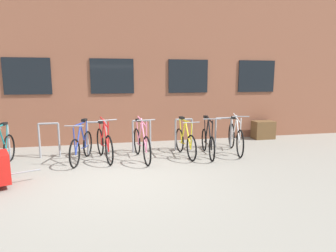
{
  "coord_description": "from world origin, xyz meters",
  "views": [
    {
      "loc": [
        -0.18,
        -5.84,
        2.06
      ],
      "look_at": [
        1.4,
        1.6,
        0.77
      ],
      "focal_mm": 30.72,
      "sensor_mm": 36.0,
      "label": 1
    }
  ],
  "objects_px": {
    "bicycle_red": "(104,144)",
    "bicycle_pink": "(142,144)",
    "bicycle_black": "(208,141)",
    "bicycle_white": "(236,138)",
    "bicycle_yellow": "(185,142)",
    "planter_box": "(263,130)",
    "bicycle_teal": "(1,151)",
    "bicycle_blue": "(82,146)"
  },
  "relations": [
    {
      "from": "bicycle_black",
      "to": "planter_box",
      "type": "height_order",
      "value": "bicycle_black"
    },
    {
      "from": "bicycle_blue",
      "to": "bicycle_white",
      "type": "height_order",
      "value": "bicycle_white"
    },
    {
      "from": "bicycle_pink",
      "to": "bicycle_teal",
      "type": "xyz_separation_m",
      "value": [
        -3.25,
        -0.01,
        -0.01
      ]
    },
    {
      "from": "bicycle_yellow",
      "to": "planter_box",
      "type": "relative_size",
      "value": 2.32
    },
    {
      "from": "bicycle_black",
      "to": "bicycle_red",
      "type": "bearing_deg",
      "value": 176.17
    },
    {
      "from": "bicycle_teal",
      "to": "bicycle_white",
      "type": "bearing_deg",
      "value": 1.73
    },
    {
      "from": "planter_box",
      "to": "bicycle_blue",
      "type": "bearing_deg",
      "value": -165.61
    },
    {
      "from": "bicycle_pink",
      "to": "planter_box",
      "type": "relative_size",
      "value": 2.59
    },
    {
      "from": "bicycle_black",
      "to": "planter_box",
      "type": "relative_size",
      "value": 2.42
    },
    {
      "from": "bicycle_yellow",
      "to": "bicycle_pink",
      "type": "bearing_deg",
      "value": -175.81
    },
    {
      "from": "bicycle_red",
      "to": "bicycle_teal",
      "type": "xyz_separation_m",
      "value": [
        -2.32,
        -0.19,
        -0.01
      ]
    },
    {
      "from": "bicycle_black",
      "to": "bicycle_red",
      "type": "height_order",
      "value": "bicycle_red"
    },
    {
      "from": "bicycle_yellow",
      "to": "bicycle_red",
      "type": "relative_size",
      "value": 0.96
    },
    {
      "from": "bicycle_white",
      "to": "bicycle_blue",
      "type": "bearing_deg",
      "value": -179.22
    },
    {
      "from": "bicycle_red",
      "to": "bicycle_white",
      "type": "height_order",
      "value": "bicycle_red"
    },
    {
      "from": "bicycle_white",
      "to": "planter_box",
      "type": "bearing_deg",
      "value": 40.41
    },
    {
      "from": "bicycle_red",
      "to": "bicycle_white",
      "type": "relative_size",
      "value": 0.95
    },
    {
      "from": "bicycle_yellow",
      "to": "bicycle_black",
      "type": "relative_size",
      "value": 0.96
    },
    {
      "from": "bicycle_red",
      "to": "bicycle_yellow",
      "type": "bearing_deg",
      "value": -2.54
    },
    {
      "from": "bicycle_teal",
      "to": "bicycle_blue",
      "type": "bearing_deg",
      "value": 3.95
    },
    {
      "from": "bicycle_teal",
      "to": "planter_box",
      "type": "xyz_separation_m",
      "value": [
        7.58,
        1.61,
        -0.08
      ]
    },
    {
      "from": "bicycle_blue",
      "to": "bicycle_yellow",
      "type": "distance_m",
      "value": 2.65
    },
    {
      "from": "bicycle_black",
      "to": "bicycle_pink",
      "type": "bearing_deg",
      "value": 179.95
    },
    {
      "from": "bicycle_blue",
      "to": "bicycle_teal",
      "type": "xyz_separation_m",
      "value": [
        -1.77,
        -0.12,
        0.0
      ]
    },
    {
      "from": "bicycle_red",
      "to": "planter_box",
      "type": "bearing_deg",
      "value": 15.18
    },
    {
      "from": "bicycle_red",
      "to": "planter_box",
      "type": "xyz_separation_m",
      "value": [
        5.26,
        1.43,
        -0.09
      ]
    },
    {
      "from": "bicycle_red",
      "to": "bicycle_teal",
      "type": "bearing_deg",
      "value": -175.4
    },
    {
      "from": "bicycle_red",
      "to": "bicycle_teal",
      "type": "relative_size",
      "value": 1.01
    },
    {
      "from": "bicycle_blue",
      "to": "bicycle_red",
      "type": "relative_size",
      "value": 0.96
    },
    {
      "from": "bicycle_yellow",
      "to": "bicycle_white",
      "type": "height_order",
      "value": "bicycle_white"
    },
    {
      "from": "bicycle_blue",
      "to": "planter_box",
      "type": "height_order",
      "value": "bicycle_blue"
    },
    {
      "from": "bicycle_blue",
      "to": "bicycle_pink",
      "type": "height_order",
      "value": "bicycle_pink"
    },
    {
      "from": "bicycle_black",
      "to": "bicycle_yellow",
      "type": "bearing_deg",
      "value": 171.73
    },
    {
      "from": "bicycle_red",
      "to": "bicycle_pink",
      "type": "bearing_deg",
      "value": -10.94
    },
    {
      "from": "bicycle_pink",
      "to": "bicycle_blue",
      "type": "bearing_deg",
      "value": 175.56
    },
    {
      "from": "bicycle_red",
      "to": "bicycle_teal",
      "type": "distance_m",
      "value": 2.33
    },
    {
      "from": "bicycle_red",
      "to": "planter_box",
      "type": "height_order",
      "value": "bicycle_red"
    },
    {
      "from": "bicycle_white",
      "to": "bicycle_red",
      "type": "bearing_deg",
      "value": 179.87
    },
    {
      "from": "bicycle_black",
      "to": "bicycle_white",
      "type": "height_order",
      "value": "bicycle_white"
    },
    {
      "from": "bicycle_black",
      "to": "planter_box",
      "type": "distance_m",
      "value": 3.02
    },
    {
      "from": "bicycle_yellow",
      "to": "bicycle_white",
      "type": "xyz_separation_m",
      "value": [
        1.48,
        0.08,
        0.03
      ]
    },
    {
      "from": "bicycle_yellow",
      "to": "bicycle_teal",
      "type": "bearing_deg",
      "value": -178.79
    }
  ]
}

